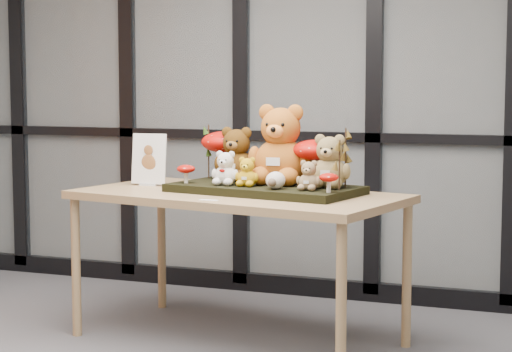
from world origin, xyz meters
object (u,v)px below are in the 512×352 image
at_px(bear_small_yellow, 247,170).
at_px(mushroom_back_right, 315,160).
at_px(bear_white_bow, 226,166).
at_px(mushroom_front_right, 329,182).
at_px(bear_brown_medium, 237,152).
at_px(bear_pooh_yellow, 281,140).
at_px(mushroom_back_left, 225,152).
at_px(diorama_tray, 265,189).
at_px(bear_tan_back, 330,158).
at_px(mushroom_front_left, 186,173).
at_px(plush_cream_hedgehog, 276,179).
at_px(display_table, 238,205).
at_px(sign_holder, 149,161).
at_px(bear_beige_small, 309,174).

distance_m(bear_small_yellow, mushroom_back_right, 0.37).
distance_m(bear_white_bow, mushroom_front_right, 0.62).
bearing_deg(bear_brown_medium, bear_small_yellow, -43.85).
bearing_deg(bear_pooh_yellow, bear_white_bow, -136.37).
distance_m(mushroom_back_left, mushroom_back_right, 0.59).
height_order(diorama_tray, bear_tan_back, bear_tan_back).
relative_size(mushroom_back_left, mushroom_front_left, 2.70).
bearing_deg(bear_pooh_yellow, bear_brown_medium, -174.07).
bearing_deg(mushroom_front_right, diorama_tray, 153.85).
relative_size(diorama_tray, plush_cream_hedgehog, 9.95).
bearing_deg(display_table, mushroom_back_right, 29.34).
bearing_deg(bear_small_yellow, mushroom_front_right, -1.93).
xyz_separation_m(plush_cream_hedgehog, mushroom_front_left, (-0.55, 0.10, 0.01)).
height_order(mushroom_front_left, mushroom_front_right, mushroom_front_left).
height_order(mushroom_back_left, mushroom_front_left, mushroom_back_left).
bearing_deg(mushroom_back_left, plush_cream_hedgehog, -41.17).
distance_m(display_table, bear_small_yellow, 0.21).
distance_m(bear_pooh_yellow, bear_white_bow, 0.33).
bearing_deg(bear_brown_medium, mushroom_back_right, 8.39).
height_order(bear_pooh_yellow, mushroom_back_left, bear_pooh_yellow).
bearing_deg(sign_holder, mushroom_back_left, 14.88).
height_order(display_table, plush_cream_hedgehog, plush_cream_hedgehog).
xyz_separation_m(bear_brown_medium, sign_holder, (-0.53, -0.01, -0.07)).
bearing_deg(bear_tan_back, bear_white_bow, -160.92).
bearing_deg(display_table, plush_cream_hedgehog, -14.36).
bearing_deg(bear_pooh_yellow, bear_tan_back, -4.79).
xyz_separation_m(bear_brown_medium, bear_white_bow, (0.01, -0.19, -0.06)).
height_order(bear_beige_small, mushroom_back_right, mushroom_back_right).
height_order(display_table, mushroom_back_left, mushroom_back_left).
relative_size(bear_pooh_yellow, bear_white_bow, 2.35).
bearing_deg(mushroom_back_right, bear_beige_small, -79.75).
relative_size(diorama_tray, bear_brown_medium, 3.01).
xyz_separation_m(mushroom_back_left, mushroom_back_right, (0.57, -0.14, -0.02)).
bearing_deg(mushroom_front_left, mushroom_front_right, -9.26).
xyz_separation_m(display_table, diorama_tray, (0.14, 0.04, 0.09)).
bearing_deg(bear_pooh_yellow, mushroom_back_left, 171.19).
distance_m(display_table, mushroom_back_left, 0.41).
relative_size(bear_brown_medium, bear_tan_back, 1.08).
xyz_separation_m(bear_pooh_yellow, mushroom_front_right, (0.35, -0.29, -0.18)).
relative_size(diorama_tray, bear_white_bow, 4.96).
height_order(bear_small_yellow, mushroom_front_left, bear_small_yellow).
bearing_deg(bear_beige_small, bear_tan_back, 78.28).
relative_size(diorama_tray, bear_beige_small, 5.93).
relative_size(diorama_tray, bear_small_yellow, 5.84).
bearing_deg(sign_holder, display_table, -15.03).
distance_m(bear_pooh_yellow, mushroom_back_right, 0.22).
xyz_separation_m(bear_brown_medium, mushroom_front_right, (0.62, -0.31, -0.11)).
distance_m(mushroom_back_left, mushroom_front_right, 0.86).
relative_size(diorama_tray, bear_tan_back, 3.26).
xyz_separation_m(diorama_tray, plush_cream_hedgehog, (0.12, -0.16, 0.07)).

